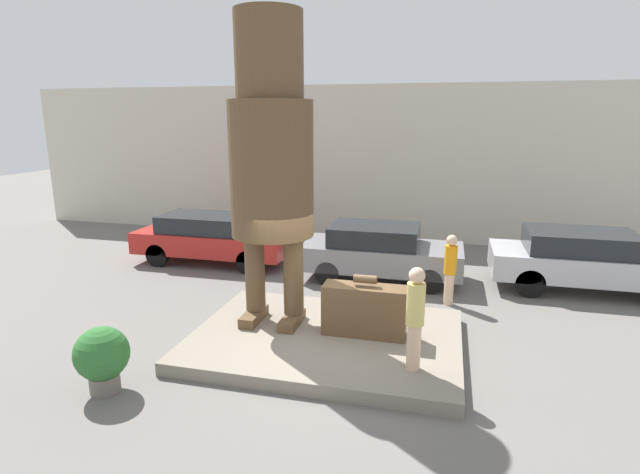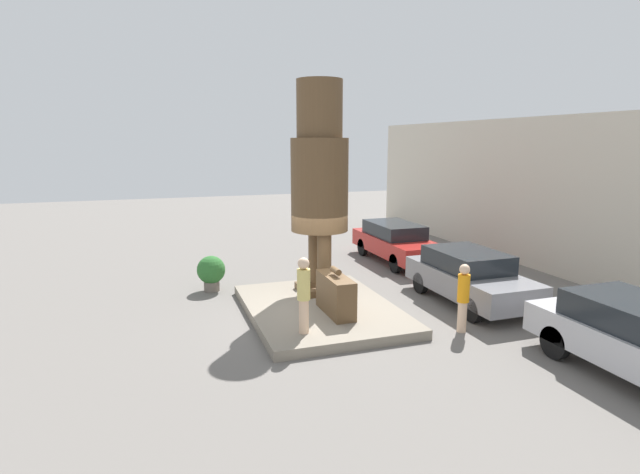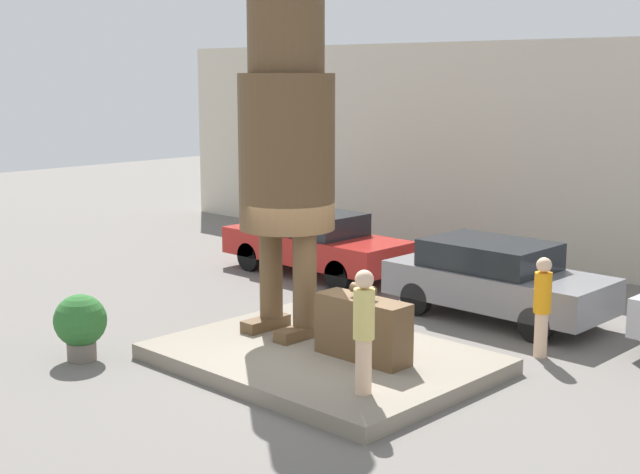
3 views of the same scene
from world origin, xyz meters
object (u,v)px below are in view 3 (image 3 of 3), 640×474
tourist (364,327)px  worker_hivis (542,303)px  giant_suitcase (363,328)px  parked_car_grey (496,278)px  parked_car_red (313,241)px  statue_figure (286,129)px  planter_pot (80,323)px

tourist → worker_hivis: tourist is taller
giant_suitcase → parked_car_grey: bearing=93.6°
parked_car_red → worker_hivis: worker_hivis is taller
tourist → statue_figure: bearing=155.0°
tourist → planter_pot: tourist is taller
statue_figure → planter_pot: 4.61m
parked_car_grey → worker_hivis: 2.34m
parked_car_grey → giant_suitcase: bearing=-86.4°
tourist → parked_car_grey: 5.43m
worker_hivis → parked_car_grey: bearing=141.3°
statue_figure → tourist: 4.04m
giant_suitcase → tourist: size_ratio=0.90×
parked_car_red → statue_figure: bearing=-50.4°
planter_pot → worker_hivis: 7.53m
giant_suitcase → worker_hivis: (1.56, 2.66, 0.18)m
parked_car_red → giant_suitcase: bearing=-39.5°
giant_suitcase → worker_hivis: size_ratio=0.94×
statue_figure → giant_suitcase: statue_figure is taller
statue_figure → worker_hivis: 5.06m
planter_pot → statue_figure: bearing=56.6°
giant_suitcase → parked_car_red: parked_car_red is taller
giant_suitcase → parked_car_red: (-5.38, 4.44, 0.05)m
statue_figure → tourist: (2.88, -1.34, -2.50)m
parked_car_red → parked_car_grey: size_ratio=1.09×
parked_car_grey → planter_pot: bearing=-117.3°
statue_figure → giant_suitcase: (1.88, -0.20, -2.96)m
statue_figure → tourist: statue_figure is taller
tourist → parked_car_red: bearing=138.8°
giant_suitcase → tourist: bearing=-48.6°
parked_car_red → parked_car_grey: parked_car_grey is taller
planter_pot → worker_hivis: (5.32, 5.32, 0.30)m
tourist → planter_pot: 5.03m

